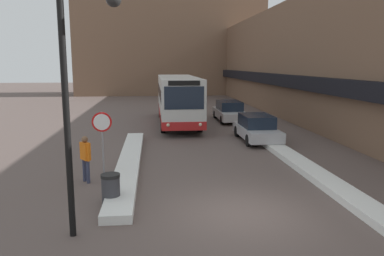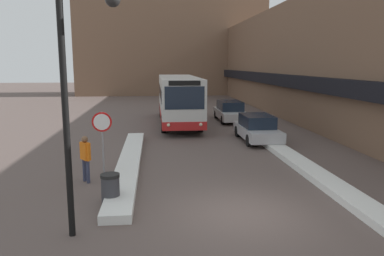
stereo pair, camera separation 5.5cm
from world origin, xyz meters
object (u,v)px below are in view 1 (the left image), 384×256
object	(u,v)px
parked_car_back	(229,111)
street_lamp	(78,86)
parked_car_front	(257,128)
trash_bin	(111,189)
pedestrian	(85,155)
stop_sign	(102,129)
city_bus	(178,98)

from	to	relation	value
parked_car_back	street_lamp	size ratio (longest dim) A/B	0.81
parked_car_front	trash_bin	xyz separation A→B (m)	(-7.08, -8.94, -0.25)
parked_car_back	pedestrian	world-z (taller)	pedestrian
pedestrian	parked_car_front	bearing A→B (deg)	93.94
street_lamp	trash_bin	bearing A→B (deg)	78.50
stop_sign	parked_car_front	bearing A→B (deg)	36.60
city_bus	parked_car_back	distance (m)	4.26
stop_sign	pedestrian	xyz separation A→B (m)	(-0.50, -0.93, -0.76)
street_lamp	pedestrian	size ratio (longest dim) A/B	3.52
street_lamp	pedestrian	distance (m)	5.22
parked_car_back	street_lamp	bearing A→B (deg)	-111.97
parked_car_front	trash_bin	world-z (taller)	parked_car_front
parked_car_front	pedestrian	xyz separation A→B (m)	(-8.21, -6.65, 0.30)
city_bus	parked_car_front	distance (m)	7.73
parked_car_back	street_lamp	world-z (taller)	street_lamp
city_bus	pedestrian	world-z (taller)	city_bus
street_lamp	city_bus	bearing A→B (deg)	78.65
stop_sign	pedestrian	size ratio (longest dim) A/B	1.43
city_bus	parked_car_front	bearing A→B (deg)	-58.66
parked_car_back	parked_car_front	bearing A→B (deg)	-90.00
pedestrian	trash_bin	xyz separation A→B (m)	(1.13, -2.29, -0.55)
pedestrian	trash_bin	world-z (taller)	pedestrian
stop_sign	pedestrian	distance (m)	1.30
parked_car_front	trash_bin	distance (m)	11.41
pedestrian	trash_bin	size ratio (longest dim) A/B	1.81
stop_sign	street_lamp	xyz separation A→B (m)	(0.20, -5.32, 1.98)
street_lamp	trash_bin	world-z (taller)	street_lamp
city_bus	parked_car_back	size ratio (longest dim) A/B	2.30
parked_car_front	pedestrian	world-z (taller)	pedestrian
stop_sign	trash_bin	distance (m)	3.53
parked_car_back	pedestrian	bearing A→B (deg)	-120.00
stop_sign	pedestrian	bearing A→B (deg)	-118.41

